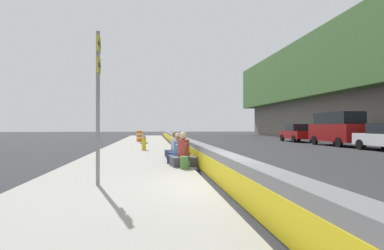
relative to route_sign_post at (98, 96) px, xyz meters
name	(u,v)px	position (x,y,z in m)	size (l,w,h in m)	color
ground_plane	(230,192)	(-0.49, -3.05, -2.21)	(160.00, 160.00, 0.00)	#2B2B2D
sidewalk_strip	(113,192)	(-0.49, -0.40, -2.14)	(80.00, 4.40, 0.14)	gray
jersey_barrier	(230,173)	(-0.49, -3.05, -1.79)	(76.00, 0.45, 0.85)	slate
route_sign_post	(98,96)	(0.00, 0.00, 0.00)	(0.44, 0.09, 3.60)	gray
fire_hydrant	(144,142)	(10.89, -0.79, -1.62)	(0.26, 0.46, 0.88)	gold
seated_person_foreground	(183,155)	(3.31, -2.33, -1.70)	(0.83, 0.94, 1.18)	#424247
seated_person_middle	(178,154)	(4.29, -2.24, -1.74)	(0.79, 0.87, 1.05)	#23284C
seated_person_rear	(178,151)	(5.65, -2.32, -1.73)	(0.86, 0.94, 1.10)	#23284C
seated_person_far	(175,149)	(6.73, -2.28, -1.72)	(0.81, 0.91, 1.11)	#23284C
backpack	(185,163)	(2.56, -2.29, -1.88)	(0.32, 0.28, 0.40)	#4C7A3D
construction_barrel	(139,136)	(21.34, -0.14, -1.59)	(0.54, 0.54, 0.95)	orange
parked_car_fourth	(337,128)	(15.36, -15.33, -0.86)	(5.16, 2.23, 2.56)	maroon
parked_car_midline	(297,133)	(21.90, -15.10, -1.35)	(4.55, 2.05, 1.71)	maroon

